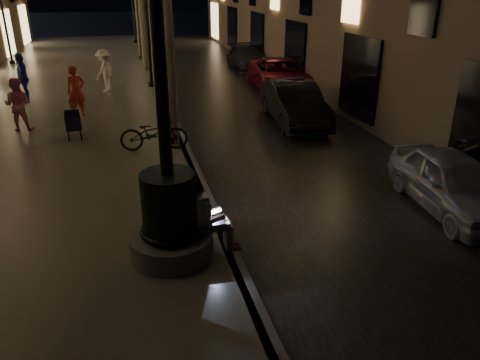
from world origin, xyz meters
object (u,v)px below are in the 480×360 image
object	(u,v)px
seated_man_laptop	(207,215)
car_front	(453,183)
fountain_lamppost	(169,202)
lamp_curb_c	(137,5)
stroller	(73,121)
pedestrian_red	(76,92)
lamp_curb_b	(146,14)
pedestrian_blue	(23,78)
car_second	(294,103)
lamp_left_c	(2,6)
bicycle	(154,133)
pedestrian_pink	(18,104)
car_third	(280,75)
lamp_curb_a	(166,33)
pedestrian_white	(105,70)
car_rear	(248,58)

from	to	relation	value
seated_man_laptop	car_front	size ratio (longest dim) A/B	0.35
fountain_lamppost	car_front	world-z (taller)	fountain_lamppost
lamp_curb_c	car_front	bearing A→B (deg)	-76.14
stroller	pedestrian_red	xyz separation A→B (m)	(-0.02, 2.49, 0.34)
lamp_curb_b	pedestrian_blue	world-z (taller)	lamp_curb_b
car_second	pedestrian_red	world-z (taller)	pedestrian_red
lamp_left_c	bicycle	size ratio (longest dim) A/B	2.64
pedestrian_pink	lamp_left_c	bearing A→B (deg)	-70.19
lamp_curb_c	car_front	size ratio (longest dim) A/B	1.34
lamp_curb_c	car_third	size ratio (longest dim) A/B	0.98
stroller	car_second	xyz separation A→B (m)	(7.06, 0.54, -0.03)
car_third	pedestrian_pink	bearing A→B (deg)	-150.84
car_third	pedestrian_red	distance (m)	8.86
seated_man_laptop	lamp_curb_b	xyz separation A→B (m)	(0.09, 14.00, 2.35)
lamp_left_c	car_second	world-z (taller)	lamp_left_c
lamp_curb_a	pedestrian_red	size ratio (longest dim) A/B	2.79
lamp_curb_b	car_front	xyz separation A→B (m)	(5.25, -13.29, -2.62)
seated_man_laptop	car_third	size ratio (longest dim) A/B	0.26
lamp_curb_b	lamp_curb_c	bearing A→B (deg)	90.00
fountain_lamppost	pedestrian_red	size ratio (longest dim) A/B	3.02
stroller	car_third	size ratio (longest dim) A/B	0.21
lamp_curb_c	lamp_left_c	bearing A→B (deg)	180.00
car_third	pedestrian_red	xyz separation A→B (m)	(-8.28, -3.13, 0.38)
lamp_curb_b	stroller	distance (m)	7.83
car_second	pedestrian_blue	xyz separation A→B (m)	(-9.19, 4.69, 0.42)
lamp_curb_a	stroller	size ratio (longest dim) A/B	4.57
pedestrian_pink	lamp_curb_a	bearing A→B (deg)	160.11
car_second	car_third	xyz separation A→B (m)	(1.20, 5.08, -0.01)
seated_man_laptop	pedestrian_red	size ratio (longest dim) A/B	0.74
seated_man_laptop	stroller	world-z (taller)	seated_man_laptop
seated_man_laptop	lamp_curb_c	distance (m)	22.13
fountain_lamppost	car_second	xyz separation A→B (m)	(5.00, 7.66, -0.52)
seated_man_laptop	pedestrian_pink	size ratio (longest dim) A/B	0.79
stroller	pedestrian_white	size ratio (longest dim) A/B	0.61
pedestrian_red	pedestrian_pink	xyz separation A→B (m)	(-1.64, -1.20, -0.05)
lamp_left_c	car_second	bearing A→B (deg)	-51.51
stroller	pedestrian_pink	world-z (taller)	pedestrian_pink
lamp_curb_b	pedestrian_white	bearing A→B (deg)	-166.03
seated_man_laptop	pedestrian_red	distance (m)	9.98
lamp_left_c	fountain_lamppost	bearing A→B (deg)	-73.78
car_rear	pedestrian_blue	xyz separation A→B (m)	(-10.39, -5.84, 0.49)
pedestrian_blue	car_third	bearing A→B (deg)	77.68
pedestrian_pink	lamp_curb_c	bearing A→B (deg)	-99.36
lamp_curb_b	pedestrian_blue	bearing A→B (deg)	-161.33
lamp_curb_a	seated_man_laptop	bearing A→B (deg)	-90.85
lamp_curb_c	bicycle	size ratio (longest dim) A/B	2.64
car_front	car_third	size ratio (longest dim) A/B	0.73
car_rear	pedestrian_red	size ratio (longest dim) A/B	2.49
lamp_curb_b	lamp_left_c	bearing A→B (deg)	131.59
fountain_lamppost	car_rear	size ratio (longest dim) A/B	1.21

